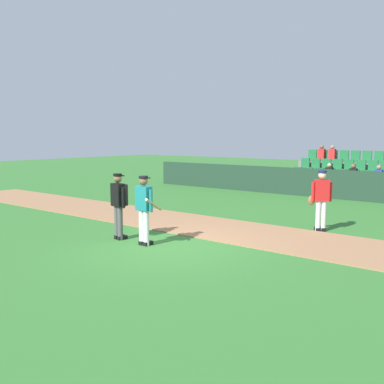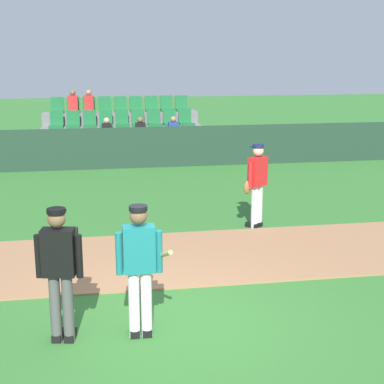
{
  "view_description": "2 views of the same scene",
  "coord_description": "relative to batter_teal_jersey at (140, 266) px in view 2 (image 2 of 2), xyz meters",
  "views": [
    {
      "loc": [
        7.3,
        -8.1,
        2.73
      ],
      "look_at": [
        -0.25,
        1.31,
        1.21
      ],
      "focal_mm": 41.43,
      "sensor_mm": 36.0,
      "label": 1
    },
    {
      "loc": [
        -0.96,
        -7.22,
        3.61
      ],
      "look_at": [
        0.65,
        2.25,
        1.26
      ],
      "focal_mm": 54.08,
      "sensor_mm": 36.0,
      "label": 2
    }
  ],
  "objects": [
    {
      "name": "ground_plane",
      "position": [
        0.46,
        0.34,
        -0.97
      ],
      "size": [
        80.0,
        80.0,
        0.0
      ],
      "primitive_type": "plane",
      "color": "#33702D"
    },
    {
      "name": "infield_dirt_path",
      "position": [
        0.46,
        2.82,
        -0.95
      ],
      "size": [
        28.0,
        2.79,
        0.03
      ],
      "primitive_type": "cube",
      "color": "#9E704C",
      "rests_on": "ground"
    },
    {
      "name": "dugout_fence",
      "position": [
        0.46,
        11.22,
        -0.33
      ],
      "size": [
        20.0,
        0.16,
        1.28
      ],
      "primitive_type": "cube",
      "color": "#1E3828",
      "rests_on": "ground"
    },
    {
      "name": "stadium_bleachers",
      "position": [
        0.46,
        13.09,
        -0.35
      ],
      "size": [
        5.55,
        2.95,
        2.3
      ],
      "color": "slate",
      "rests_on": "ground"
    },
    {
      "name": "batter_teal_jersey",
      "position": [
        0.0,
        0.0,
        0.0
      ],
      "size": [
        0.69,
        0.78,
        1.76
      ],
      "color": "white",
      "rests_on": "ground"
    },
    {
      "name": "umpire_home_plate",
      "position": [
        -0.99,
        0.05,
        0.03
      ],
      "size": [
        0.58,
        0.36,
        1.76
      ],
      "color": "#4C4C4C",
      "rests_on": "ground"
    },
    {
      "name": "runner_red_jersey",
      "position": [
        2.77,
        4.38,
        -0.01
      ],
      "size": [
        0.61,
        0.47,
        1.76
      ],
      "color": "silver",
      "rests_on": "ground"
    }
  ]
}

